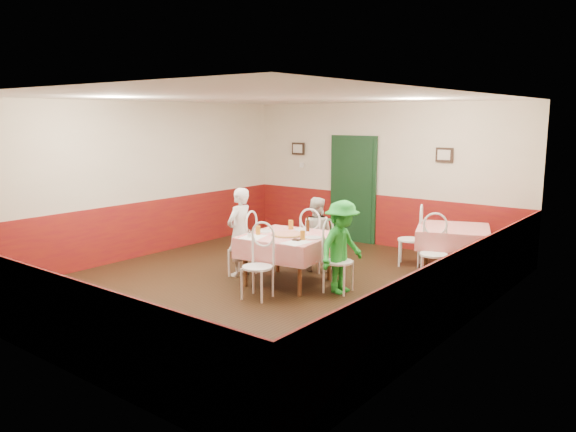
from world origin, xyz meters
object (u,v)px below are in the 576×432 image
Objects in this scene: chair_near at (257,267)px; glass_b at (303,235)px; main_table at (288,259)px; diner_right at (342,247)px; chair_right at (338,262)px; wallet at (297,240)px; diner_far at (315,234)px; chair_second_a at (410,240)px; chair_left at (242,248)px; glass_a at (258,230)px; chair_far at (314,244)px; pizza at (287,234)px; diner_left at (240,232)px; chair_second_b at (433,254)px; glass_c at (291,225)px; beer_bottle at (308,225)px; second_table at (452,250)px.

glass_b is (0.28, 0.69, 0.38)m from chair_near.
diner_right is (0.89, 0.12, 0.30)m from main_table.
glass_b is at bearing 121.82° from diner_right.
wallet is at bearing 116.04° from chair_right.
wallet is (0.35, -0.24, 0.40)m from main_table.
chair_second_a is at bearing -152.76° from diner_far.
chair_left is 6.66× the size of glass_a.
diner_right is at bearing 39.87° from chair_near.
diner_right is (0.51, 0.27, -0.15)m from glass_b.
diner_far is (-0.46, 1.14, -0.16)m from wallet.
chair_far is (0.73, 0.95, 0.00)m from chair_left.
diner_far reaches higher than chair_near.
pizza is 0.37× the size of diner_far.
glass_a is at bearing 57.49° from diner_far.
chair_second_a is 2.79m from glass_a.
chair_left is 1.00× the size of chair_second_a.
chair_right is 2.02m from chair_second_a.
diner_far reaches higher than chair_far.
chair_second_b is at bearing 115.20° from diner_left.
main_table is at bearing 93.20° from diner_left.
glass_c is at bearing 78.20° from glass_a.
pizza is 0.39m from glass_b.
wallet reaches higher than main_table.
chair_left is at bearing -150.62° from beer_bottle.
beer_bottle reaches higher than chair_near.
diner_right reaches higher than chair_left.
diner_right is (0.55, 0.36, -0.09)m from wallet.
chair_second_a is 6.66× the size of glass_a.
glass_c is 0.83m from diner_left.
chair_near is 3.10m from chair_second_a.
diner_right is (1.74, 0.23, 0.23)m from chair_left.
pizza is at bearing -63.81° from main_table.
second_table is 2.26m from chair_far.
beer_bottle is 0.89m from diner_right.
chair_far is at bearing 105.34° from wallet.
main_table is 0.95m from diner_right.
diner_right is (0.87, 0.16, -0.10)m from pizza.
chair_right and chair_far have the same top height.
pizza is at bearing 77.77° from diner_far.
glass_a is 1.32m from diner_right.
diner_right reaches higher than glass_c.
chair_second_a is at bearing 180.00° from second_table.
glass_c is 0.84m from wallet.
diner_left reaches higher than glass_c.
diner_far is (-1.87, -0.48, 0.16)m from chair_second_b.
diner_far reaches higher than wallet.
beer_bottle is (-0.93, -1.72, 0.42)m from chair_second_a.
beer_bottle is at bearing 106.13° from chair_left.
chair_left and chair_second_b have the same top height.
chair_second_b is at bearing -90.00° from second_table.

